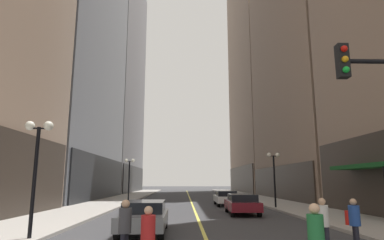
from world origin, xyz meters
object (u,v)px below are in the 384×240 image
car_maroon (242,203)px  car_white (226,197)px  pedestrian_with_orange_bag (125,227)px  pedestrian_in_blue_hoodie (355,221)px  street_lamp_right_mid (274,167)px  street_lamp_left_near (37,152)px  pedestrian_in_red_jacket (148,236)px  street_lamp_left_far (129,170)px  pedestrian_in_white_shirt (323,221)px  pedestrian_in_green_parka (316,238)px  car_grey (144,216)px  fire_hydrant_right (348,219)px

car_maroon → car_white: (-0.04, 7.89, 0.00)m
pedestrian_with_orange_bag → pedestrian_in_blue_hoodie: size_ratio=1.04×
pedestrian_in_blue_hoodie → street_lamp_right_mid: size_ratio=0.37×
pedestrian_with_orange_bag → street_lamp_left_near: size_ratio=0.38×
pedestrian_in_red_jacket → street_lamp_left_far: bearing=100.4°
pedestrian_in_blue_hoodie → street_lamp_right_mid: street_lamp_right_mid is taller
pedestrian_in_white_shirt → pedestrian_in_red_jacket: bearing=-156.3°
pedestrian_in_white_shirt → pedestrian_in_blue_hoodie: 1.16m
pedestrian_in_white_shirt → pedestrian_in_green_parka: size_ratio=0.97×
pedestrian_with_orange_bag → street_lamp_left_far: 25.10m
pedestrian_in_green_parka → street_lamp_right_mid: (4.51, 18.96, 2.26)m
car_white → pedestrian_with_orange_bag: 21.50m
car_grey → pedestrian_in_white_shirt: pedestrian_in_white_shirt is taller
street_lamp_left_far → pedestrian_in_white_shirt: bearing=-67.3°
pedestrian_in_white_shirt → pedestrian_in_red_jacket: 5.57m
car_grey → street_lamp_left_near: (-3.89, -1.89, 2.54)m
pedestrian_in_green_parka → pedestrian_in_red_jacket: (-3.58, 0.94, -0.08)m
car_grey → pedestrian_in_red_jacket: bearing=-82.6°
car_grey → pedestrian_in_white_shirt: 7.19m
car_maroon → pedestrian_with_orange_bag: (-5.44, -12.92, 0.26)m
pedestrian_with_orange_bag → street_lamp_left_near: street_lamp_left_near is taller
car_maroon → pedestrian_in_red_jacket: (-4.71, -13.97, 0.20)m
street_lamp_left_near → pedestrian_in_red_jacket: bearing=-43.2°
car_grey → pedestrian_in_red_jacket: 6.37m
pedestrian_in_green_parka → street_lamp_right_mid: size_ratio=0.39×
car_maroon → pedestrian_in_green_parka: pedestrian_in_green_parka is taller
pedestrian_in_blue_hoodie → street_lamp_right_mid: 15.78m
street_lamp_left_near → fire_hydrant_right: bearing=13.7°
pedestrian_with_orange_bag → fire_hydrant_right: 11.44m
car_maroon → street_lamp_right_mid: 5.85m
pedestrian_in_green_parka → pedestrian_in_blue_hoodie: (2.64, 3.46, -0.06)m
pedestrian_in_green_parka → street_lamp_left_near: (-8.29, 5.36, 2.26)m
car_white → pedestrian_in_red_jacket: pedestrian_in_red_jacket is taller
pedestrian_with_orange_bag → pedestrian_in_red_jacket: bearing=-55.6°
pedestrian_in_blue_hoodie → pedestrian_in_red_jacket: size_ratio=1.02×
pedestrian_in_blue_hoodie → street_lamp_left_far: 25.77m
car_white → pedestrian_in_blue_hoodie: bearing=-85.4°
car_maroon → street_lamp_right_mid: bearing=50.1°
pedestrian_in_green_parka → pedestrian_in_blue_hoodie: pedestrian_in_green_parka is taller
car_grey → street_lamp_right_mid: street_lamp_right_mid is taller
pedestrian_with_orange_bag → pedestrian_in_green_parka: 4.75m
pedestrian_in_white_shirt → fire_hydrant_right: bearing=57.2°
pedestrian_with_orange_bag → street_lamp_left_near: bearing=139.8°
pedestrian_in_blue_hoodie → street_lamp_left_near: street_lamp_left_near is taller
pedestrian_in_blue_hoodie → street_lamp_right_mid: bearing=83.1°
car_maroon → pedestrian_in_blue_hoodie: size_ratio=2.78×
pedestrian_with_orange_bag → pedestrian_in_blue_hoodie: (6.95, 1.47, -0.04)m
pedestrian_with_orange_bag → pedestrian_in_green_parka: (4.31, -2.00, 0.02)m
pedestrian_with_orange_bag → street_lamp_right_mid: street_lamp_right_mid is taller
street_lamp_right_mid → pedestrian_in_blue_hoodie: bearing=-96.9°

